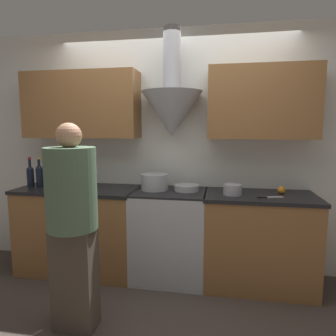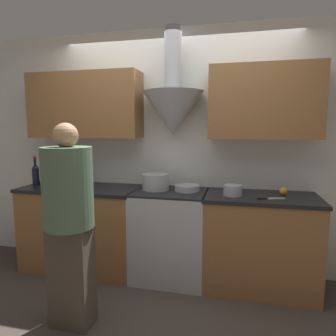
% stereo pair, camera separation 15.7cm
% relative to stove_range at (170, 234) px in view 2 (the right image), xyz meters
% --- Properties ---
extents(ground_plane, '(12.00, 12.00, 0.00)m').
position_rel_stove_range_xyz_m(ground_plane, '(0.00, -0.32, -0.46)').
color(ground_plane, '#423833').
extents(wall_back, '(8.40, 0.62, 2.60)m').
position_rel_stove_range_xyz_m(wall_back, '(-0.04, 0.26, 1.01)').
color(wall_back, silver).
rests_on(wall_back, ground_plane).
extents(counter_left, '(1.28, 0.62, 0.92)m').
position_rel_stove_range_xyz_m(counter_left, '(-0.99, -0.00, -0.00)').
color(counter_left, brown).
rests_on(counter_left, ground_plane).
extents(counter_right, '(1.06, 0.62, 0.92)m').
position_rel_stove_range_xyz_m(counter_right, '(0.89, -0.00, -0.00)').
color(counter_right, brown).
rests_on(counter_right, ground_plane).
extents(stove_range, '(0.74, 0.60, 0.92)m').
position_rel_stove_range_xyz_m(stove_range, '(0.00, 0.00, 0.00)').
color(stove_range, '#A8AAAF').
rests_on(stove_range, ground_plane).
extents(wine_bottle_0, '(0.08, 0.08, 0.32)m').
position_rel_stove_range_xyz_m(wine_bottle_0, '(-1.54, -0.02, 0.58)').
color(wine_bottle_0, black).
rests_on(wine_bottle_0, counter_left).
extents(wine_bottle_1, '(0.07, 0.07, 0.32)m').
position_rel_stove_range_xyz_m(wine_bottle_1, '(-1.44, -0.02, 0.59)').
color(wine_bottle_1, black).
rests_on(wine_bottle_1, counter_left).
extents(wine_bottle_2, '(0.08, 0.08, 0.34)m').
position_rel_stove_range_xyz_m(wine_bottle_2, '(-1.35, 0.01, 0.59)').
color(wine_bottle_2, black).
rests_on(wine_bottle_2, counter_left).
extents(wine_bottle_3, '(0.08, 0.08, 0.31)m').
position_rel_stove_range_xyz_m(wine_bottle_3, '(-1.24, 0.00, 0.58)').
color(wine_bottle_3, black).
rests_on(wine_bottle_3, counter_left).
extents(wine_bottle_4, '(0.07, 0.07, 0.34)m').
position_rel_stove_range_xyz_m(wine_bottle_4, '(-1.14, -0.01, 0.60)').
color(wine_bottle_4, black).
rests_on(wine_bottle_4, counter_left).
extents(stock_pot, '(0.28, 0.28, 0.16)m').
position_rel_stove_range_xyz_m(stock_pot, '(-0.17, 0.04, 0.54)').
color(stock_pot, '#A8AAAF').
rests_on(stock_pot, stove_range).
extents(mixing_bowl, '(0.25, 0.25, 0.06)m').
position_rel_stove_range_xyz_m(mixing_bowl, '(0.17, 0.05, 0.49)').
color(mixing_bowl, '#A8AAAF').
rests_on(mixing_bowl, stove_range).
extents(orange_fruit, '(0.07, 0.07, 0.07)m').
position_rel_stove_range_xyz_m(orange_fruit, '(1.09, 0.07, 0.49)').
color(orange_fruit, orange).
rests_on(orange_fruit, counter_right).
extents(saucepan, '(0.17, 0.17, 0.10)m').
position_rel_stove_range_xyz_m(saucepan, '(0.62, -0.06, 0.51)').
color(saucepan, '#A8AAAF').
rests_on(saucepan, counter_right).
extents(chefs_knife, '(0.25, 0.10, 0.01)m').
position_rel_stove_range_xyz_m(chefs_knife, '(0.96, -0.13, 0.46)').
color(chefs_knife, silver).
rests_on(chefs_knife, counter_right).
extents(person_foreground_left, '(0.38, 0.38, 1.60)m').
position_rel_stove_range_xyz_m(person_foreground_left, '(-0.59, -0.92, 0.41)').
color(person_foreground_left, '#473D33').
rests_on(person_foreground_left, ground_plane).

